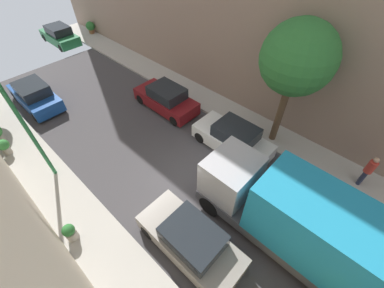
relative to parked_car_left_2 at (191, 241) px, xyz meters
The scene contains 15 objects.
ground 3.59m from the parked_car_left_2, 39.94° to the left, with size 32.00×32.00×0.00m, color #423F42.
sidewalk_left 3.29m from the parked_car_left_2, 135.49° to the left, with size 2.00×44.00×0.15m, color #B7B2A8.
sidewalk_right 8.05m from the parked_car_left_2, 16.36° to the left, with size 2.00×44.00×0.15m, color #B7B2A8.
parked_car_left_2 is the anchor object (origin of this frame).
parked_car_left_3 13.47m from the parked_car_left_2, 90.00° to the left, with size 1.78×4.20×1.57m.
parked_car_right_0 5.78m from the parked_car_left_2, 20.89° to the left, with size 1.78×4.20×1.57m.
parked_car_right_1 8.98m from the parked_car_left_2, 53.04° to the left, with size 1.78×4.20×1.57m.
parked_car_right_2 21.71m from the parked_car_left_2, 75.60° to the left, with size 1.78×4.20×1.57m.
delivery_truck 3.69m from the parked_car_left_2, 40.18° to the right, with size 2.26×6.60×3.38m.
pedestrian 8.43m from the parked_car_left_2, 25.93° to the right, with size 0.40×0.36×1.72m.
street_tree_1 8.51m from the parked_car_left_2, ahead, with size 3.21×3.21×6.27m.
potted_plant_0 10.67m from the parked_car_left_2, 106.03° to the left, with size 0.56×0.56×0.90m.
potted_plant_3 4.65m from the parked_car_left_2, 128.52° to the left, with size 0.47×0.47×0.87m.
potted_plant_4 22.43m from the parked_car_left_2, 68.22° to the left, with size 0.80×0.80×1.04m.
lamp_post 8.17m from the parked_car_left_2, 104.69° to the left, with size 0.44×0.44×5.83m.
Camera 1 is at (-5.41, -4.86, 9.74)m, focal length 23.11 mm.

